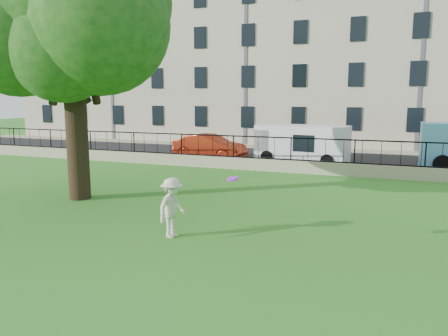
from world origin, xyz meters
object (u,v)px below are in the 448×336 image
at_px(man, 172,208).
at_px(red_sedan, 210,147).
at_px(frisbee, 233,179).
at_px(white_van, 302,144).
at_px(tree, 69,14).

bearing_deg(man, red_sedan, 27.71).
distance_m(man, red_sedan, 14.99).
bearing_deg(frisbee, white_van, 95.54).
xyz_separation_m(tree, white_van, (5.80, 11.75, -5.42)).
bearing_deg(man, frisbee, -96.78).
distance_m(red_sedan, white_van, 5.51).
relative_size(tree, white_van, 1.95).
height_order(frisbee, red_sedan, frisbee).
xyz_separation_m(man, red_sedan, (-5.08, 14.11, -0.06)).
distance_m(tree, red_sedan, 12.70).
bearing_deg(red_sedan, frisbee, -147.82).
distance_m(frisbee, red_sedan, 16.20).
bearing_deg(frisbee, tree, 155.75).
distance_m(tree, white_van, 14.18).
bearing_deg(frisbee, red_sedan, 115.45).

